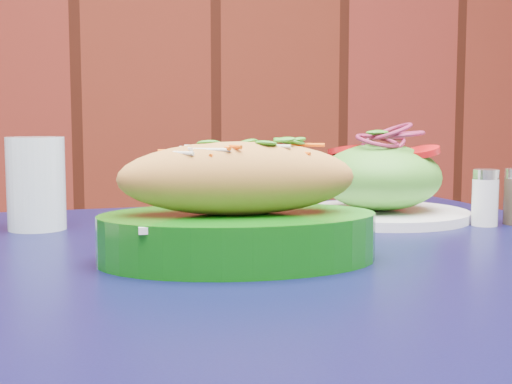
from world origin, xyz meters
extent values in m
cube|color=black|center=(0.21, 1.60, 0.73)|extent=(0.84, 0.84, 0.03)
cube|color=white|center=(0.14, 1.56, 0.79)|extent=(0.20, 0.11, 0.01)
ellipsoid|color=#C3813D|center=(0.14, 1.56, 0.83)|extent=(0.23, 0.10, 0.07)
cylinder|color=white|center=(0.38, 1.79, 0.76)|extent=(0.24, 0.24, 0.01)
ellipsoid|color=#4C992D|center=(0.38, 1.79, 0.81)|extent=(0.16, 0.16, 0.09)
cylinder|color=#B90D11|center=(0.43, 1.76, 0.85)|extent=(0.05, 0.05, 0.01)
cylinder|color=#B90D11|center=(0.35, 1.82, 0.85)|extent=(0.05, 0.05, 0.01)
cylinder|color=#B90D11|center=(0.38, 1.84, 0.85)|extent=(0.05, 0.05, 0.01)
torus|color=maroon|center=(0.38, 1.79, 0.86)|extent=(0.06, 0.06, 0.01)
torus|color=maroon|center=(0.38, 1.79, 0.86)|extent=(0.06, 0.06, 0.01)
torus|color=maroon|center=(0.38, 1.79, 0.86)|extent=(0.06, 0.06, 0.01)
torus|color=maroon|center=(0.38, 1.79, 0.87)|extent=(0.06, 0.06, 0.01)
torus|color=maroon|center=(0.38, 1.79, 0.87)|extent=(0.06, 0.06, 0.01)
cylinder|color=silver|center=(-0.05, 1.81, 0.81)|extent=(0.07, 0.07, 0.11)
cylinder|color=white|center=(0.49, 1.70, 0.78)|extent=(0.03, 0.03, 0.06)
cylinder|color=silver|center=(0.49, 1.70, 0.81)|extent=(0.03, 0.03, 0.01)
camera|label=1|loc=(-0.01, 0.91, 0.89)|focal=50.00mm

